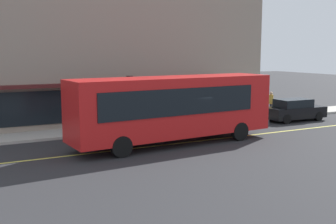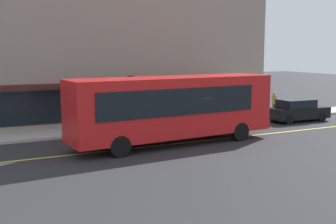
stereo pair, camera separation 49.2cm
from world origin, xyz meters
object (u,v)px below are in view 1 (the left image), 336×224
at_px(traffic_light, 130,89).
at_px(car_black, 294,110).
at_px(bus, 174,106).
at_px(pedestrian_by_curb, 271,101).

height_order(traffic_light, car_black, traffic_light).
bearing_deg(traffic_light, bus, -80.63).
relative_size(bus, car_black, 2.59).
bearing_deg(pedestrian_by_curb, bus, -155.97).
relative_size(bus, pedestrian_by_curb, 6.54).
distance_m(traffic_light, car_black, 11.86).
height_order(car_black, pedestrian_by_curb, pedestrian_by_curb).
height_order(bus, traffic_light, bus).
bearing_deg(traffic_light, pedestrian_by_curb, 1.86).
bearing_deg(car_black, pedestrian_by_curb, 100.01).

